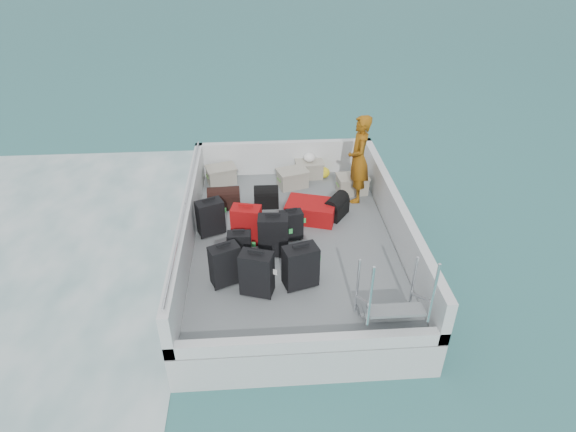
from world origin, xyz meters
name	(u,v)px	position (x,y,z in m)	size (l,w,h in m)	color
ground	(293,267)	(0.00, 0.00, 0.00)	(160.00, 160.00, 0.00)	#1B5C5F
wake_foam	(13,279)	(-4.80, 0.00, 0.00)	(10.00, 10.00, 0.00)	white
ferry_hull	(293,253)	(0.00, 0.00, 0.30)	(3.60, 5.00, 0.60)	silver
deck	(293,239)	(0.00, 0.00, 0.61)	(3.30, 4.70, 0.02)	slate
deck_fittings	(316,230)	(0.35, -0.32, 0.99)	(3.60, 5.00, 0.90)	silver
suitcase_0	(225,265)	(-1.08, -1.08, 0.95)	(0.43, 0.24, 0.66)	black
suitcase_1	(240,248)	(-0.88, -0.58, 0.89)	(0.36, 0.21, 0.55)	black
suitcase_2	(210,218)	(-1.38, 0.25, 0.94)	(0.44, 0.26, 0.63)	black
suitcase_3	(257,274)	(-0.62, -1.33, 0.97)	(0.46, 0.27, 0.70)	black
suitcase_4	(273,236)	(-0.35, -0.40, 0.97)	(0.47, 0.28, 0.70)	black
suitcase_5	(247,225)	(-0.77, -0.02, 0.95)	(0.47, 0.28, 0.65)	#A50C0D
suitcase_6	(301,267)	(0.01, -1.20, 0.96)	(0.49, 0.29, 0.68)	black
suitcase_7	(291,226)	(-0.03, 0.00, 0.88)	(0.37, 0.21, 0.52)	black
suitcase_8	(311,211)	(0.36, 0.59, 0.79)	(0.57, 0.86, 0.34)	#A50C0D
duffel_0	(224,200)	(-1.20, 1.10, 0.78)	(0.59, 0.30, 0.32)	black
duffel_1	(266,198)	(-0.42, 1.11, 0.78)	(0.45, 0.30, 0.32)	black
duffel_2	(336,208)	(0.83, 0.66, 0.78)	(0.49, 0.30, 0.32)	black
crate_0	(221,176)	(-1.29, 2.06, 0.78)	(0.54, 0.37, 0.33)	#ADA997
crate_1	(293,179)	(0.13, 1.82, 0.79)	(0.55, 0.38, 0.33)	#ADA997
crate_2	(309,170)	(0.50, 2.20, 0.78)	(0.53, 0.37, 0.32)	#ADA997
crate_3	(352,185)	(1.27, 1.49, 0.79)	(0.56, 0.38, 0.34)	#ADA997
yellow_bag	(323,172)	(0.79, 2.15, 0.73)	(0.28, 0.26, 0.22)	yellow
white_bag	(309,159)	(0.50, 2.20, 1.03)	(0.24, 0.24, 0.18)	white
passenger	(359,159)	(1.30, 1.24, 1.46)	(0.62, 0.40, 1.68)	#C57012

